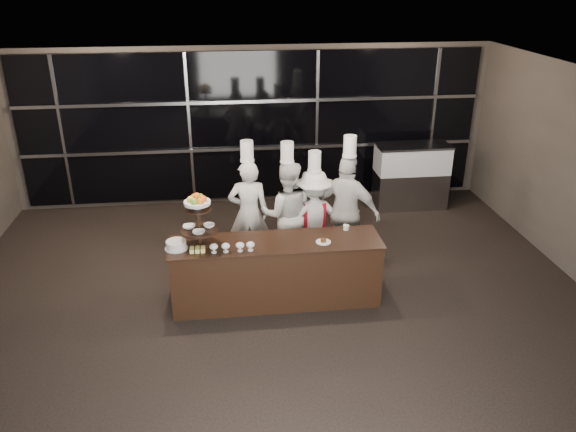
{
  "coord_description": "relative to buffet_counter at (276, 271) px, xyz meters",
  "views": [
    {
      "loc": [
        -0.6,
        -5.44,
        4.27
      ],
      "look_at": [
        0.24,
        1.53,
        1.15
      ],
      "focal_mm": 35.0,
      "sensor_mm": 36.0,
      "label": 1
    }
  ],
  "objects": [
    {
      "name": "chef_c",
      "position": [
        0.68,
        1.06,
        0.31
      ],
      "size": [
        1.06,
        0.71,
        1.82
      ],
      "color": "white",
      "rests_on": "ground"
    },
    {
      "name": "chef_b",
      "position": [
        0.28,
        1.08,
        0.38
      ],
      "size": [
        0.87,
        0.71,
        1.97
      ],
      "color": "silver",
      "rests_on": "ground"
    },
    {
      "name": "chef_cup",
      "position": [
        1.01,
        0.25,
        0.49
      ],
      "size": [
        0.08,
        0.08,
        0.07
      ],
      "primitive_type": "cylinder",
      "color": "white",
      "rests_on": "buffet_counter"
    },
    {
      "name": "display_stand",
      "position": [
        -1.0,
        -0.0,
        0.87
      ],
      "size": [
        0.48,
        0.48,
        0.74
      ],
      "color": "black",
      "rests_on": "buffet_counter"
    },
    {
      "name": "chef_d",
      "position": [
        1.17,
        0.91,
        0.44
      ],
      "size": [
        1.11,
        0.94,
        2.08
      ],
      "color": "silver",
      "rests_on": "ground"
    },
    {
      "name": "pastry_squares",
      "position": [
        -1.03,
        -0.16,
        0.48
      ],
      "size": [
        0.2,
        0.13,
        0.05
      ],
      "color": "#F4E577",
      "rests_on": "buffet_counter"
    },
    {
      "name": "small_plate",
      "position": [
        0.63,
        -0.1,
        0.47
      ],
      "size": [
        0.2,
        0.2,
        0.05
      ],
      "color": "white",
      "rests_on": "buffet_counter"
    },
    {
      "name": "chef_a",
      "position": [
        -0.3,
        1.15,
        0.41
      ],
      "size": [
        0.64,
        0.44,
        1.99
      ],
      "color": "silver",
      "rests_on": "ground"
    },
    {
      "name": "window_wall",
      "position": [
        -0.04,
        3.71,
        1.04
      ],
      "size": [
        8.6,
        0.1,
        2.8
      ],
      "color": "black",
      "rests_on": "ground"
    },
    {
      "name": "compotes",
      "position": [
        -0.58,
        -0.22,
        0.54
      ],
      "size": [
        0.58,
        0.11,
        0.12
      ],
      "color": "silver",
      "rests_on": "buffet_counter"
    },
    {
      "name": "room",
      "position": [
        -0.04,
        -1.23,
        1.03
      ],
      "size": [
        10.0,
        10.0,
        10.0
      ],
      "color": "black",
      "rests_on": "ground"
    },
    {
      "name": "display_case",
      "position": [
        2.9,
        3.07,
        0.22
      ],
      "size": [
        1.37,
        0.6,
        1.24
      ],
      "color": "#A5A5AA",
      "rests_on": "ground"
    },
    {
      "name": "layer_cake",
      "position": [
        -1.3,
        -0.05,
        0.51
      ],
      "size": [
        0.3,
        0.3,
        0.11
      ],
      "color": "white",
      "rests_on": "buffet_counter"
    },
    {
      "name": "buffet_counter",
      "position": [
        0.0,
        0.0,
        0.0
      ],
      "size": [
        2.84,
        0.74,
        0.92
      ],
      "color": "black",
      "rests_on": "ground"
    }
  ]
}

